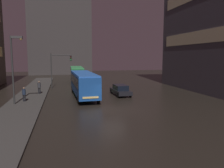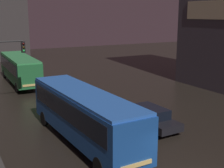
# 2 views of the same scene
# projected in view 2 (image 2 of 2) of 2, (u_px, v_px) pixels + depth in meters

# --- Properties ---
(bus_near) EXTENTS (2.83, 11.08, 3.18)m
(bus_near) POSITION_uv_depth(u_px,v_px,m) (84.00, 112.00, 18.45)
(bus_near) COLOR #194793
(bus_near) RESTS_ON ground
(bus_far) EXTENTS (2.74, 11.09, 3.07)m
(bus_far) POSITION_uv_depth(u_px,v_px,m) (20.00, 67.00, 34.45)
(bus_far) COLOR #236B38
(bus_far) RESTS_ON ground
(car_taxi) EXTENTS (2.01, 4.82, 1.44)m
(car_taxi) POSITION_uv_depth(u_px,v_px,m) (150.00, 117.00, 21.27)
(car_taxi) COLOR black
(car_taxi) RESTS_ON ground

